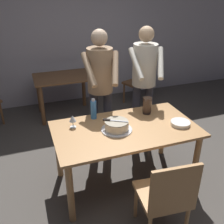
# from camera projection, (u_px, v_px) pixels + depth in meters

# --- Properties ---
(ground_plane) EXTENTS (14.00, 14.00, 0.00)m
(ground_plane) POSITION_uv_depth(u_px,v_px,m) (124.00, 180.00, 3.19)
(ground_plane) COLOR #4C4742
(back_wall) EXTENTS (10.00, 0.12, 2.70)m
(back_wall) POSITION_uv_depth(u_px,v_px,m) (71.00, 33.00, 4.91)
(back_wall) COLOR #ADA8B2
(back_wall) RESTS_ON ground_plane
(main_dining_table) EXTENTS (1.59, 0.89, 0.75)m
(main_dining_table) POSITION_uv_depth(u_px,v_px,m) (125.00, 136.00, 2.90)
(main_dining_table) COLOR tan
(main_dining_table) RESTS_ON ground_plane
(cake_on_platter) EXTENTS (0.34, 0.34, 0.11)m
(cake_on_platter) POSITION_uv_depth(u_px,v_px,m) (117.00, 126.00, 2.79)
(cake_on_platter) COLOR silver
(cake_on_platter) RESTS_ON main_dining_table
(cake_knife) EXTENTS (0.25, 0.15, 0.02)m
(cake_knife) POSITION_uv_depth(u_px,v_px,m) (110.00, 120.00, 2.77)
(cake_knife) COLOR silver
(cake_knife) RESTS_ON cake_on_platter
(plate_stack) EXTENTS (0.22, 0.22, 0.04)m
(plate_stack) POSITION_uv_depth(u_px,v_px,m) (180.00, 123.00, 2.91)
(plate_stack) COLOR white
(plate_stack) RESTS_ON main_dining_table
(wine_glass_near) EXTENTS (0.08, 0.08, 0.14)m
(wine_glass_near) POSITION_uv_depth(u_px,v_px,m) (73.00, 119.00, 2.83)
(wine_glass_near) COLOR silver
(wine_glass_near) RESTS_ON main_dining_table
(water_bottle) EXTENTS (0.07, 0.07, 0.25)m
(water_bottle) POSITION_uv_depth(u_px,v_px,m) (93.00, 109.00, 3.01)
(water_bottle) COLOR #387AC6
(water_bottle) RESTS_ON main_dining_table
(hurricane_lamp) EXTENTS (0.11, 0.11, 0.21)m
(hurricane_lamp) POSITION_uv_depth(u_px,v_px,m) (147.00, 105.00, 3.13)
(hurricane_lamp) COLOR black
(hurricane_lamp) RESTS_ON main_dining_table
(person_cutting_cake) EXTENTS (0.46, 0.57, 1.72)m
(person_cutting_cake) POSITION_uv_depth(u_px,v_px,m) (100.00, 82.00, 3.24)
(person_cutting_cake) COLOR #2D2D38
(person_cutting_cake) RESTS_ON ground_plane
(person_standing_beside) EXTENTS (0.46, 0.58, 1.72)m
(person_standing_beside) POSITION_uv_depth(u_px,v_px,m) (144.00, 76.00, 3.45)
(person_standing_beside) COLOR #2D2D38
(person_standing_beside) RESTS_ON ground_plane
(chair_near_side) EXTENTS (0.48, 0.48, 0.90)m
(chair_near_side) POSITION_uv_depth(u_px,v_px,m) (166.00, 195.00, 2.29)
(chair_near_side) COLOR tan
(chair_near_side) RESTS_ON ground_plane
(background_table) EXTENTS (1.00, 0.70, 0.74)m
(background_table) POSITION_uv_depth(u_px,v_px,m) (64.00, 85.00, 4.56)
(background_table) COLOR brown
(background_table) RESTS_ON ground_plane
(background_chair_1) EXTENTS (0.56, 0.56, 0.90)m
(background_chair_1) POSITION_uv_depth(u_px,v_px,m) (140.00, 79.00, 5.09)
(background_chair_1) COLOR brown
(background_chair_1) RESTS_ON ground_plane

